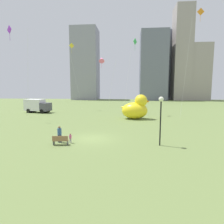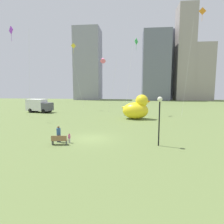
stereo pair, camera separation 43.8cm
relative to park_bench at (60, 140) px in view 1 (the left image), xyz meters
name	(u,v)px [view 1 (the left image)]	position (x,y,z in m)	size (l,w,h in m)	color
ground_plane	(92,139)	(2.46, 2.51, -0.47)	(140.00, 140.00, 0.00)	olive
park_bench	(60,140)	(0.00, 0.00, 0.00)	(1.49, 0.61, 0.90)	olive
person_adult	(60,133)	(-0.40, 0.87, 0.43)	(0.40, 0.40, 1.62)	#38476B
person_child	(70,138)	(0.72, 0.74, 0.05)	(0.23, 0.23, 0.94)	silver
giant_inflatable_duck	(136,109)	(7.44, 15.88, 1.31)	(5.04, 3.23, 4.18)	yellow
lamppost	(161,109)	(9.19, 0.73, 2.94)	(0.45, 0.45, 4.52)	black
box_truck	(37,106)	(-13.30, 22.37, 0.97)	(5.84, 3.38, 2.85)	white
city_skyline	(148,65)	(14.57, 71.56, 15.03)	(59.10, 21.33, 38.96)	gray
kite_orange	(199,19)	(18.29, 19.64, 16.71)	(3.45, 3.35, 19.03)	silver
kite_yellow	(72,49)	(-7.29, 28.81, 13.86)	(2.84, 2.77, 15.83)	silver
kite_purple	(11,35)	(-12.18, 12.86, 13.03)	(3.80, 3.70, 14.93)	silver
kite_green	(134,46)	(7.18, 21.89, 12.96)	(2.40, 2.74, 14.83)	silver
kite_pink	(102,59)	(0.75, 21.90, 10.44)	(3.65, 3.83, 11.70)	silver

